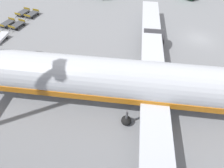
# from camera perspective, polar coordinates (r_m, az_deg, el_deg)

# --- Properties ---
(ground_plane) EXTENTS (500.00, 500.00, 0.00)m
(ground_plane) POSITION_cam_1_polar(r_m,az_deg,el_deg) (32.88, 26.57, 13.04)
(ground_plane) COLOR gray
(airplane) EXTENTS (42.61, 47.51, 13.04)m
(airplane) POSITION_cam_1_polar(r_m,az_deg,el_deg) (18.46, 17.30, -0.32)
(airplane) COLOR silver
(airplane) RESTS_ON ground_plane
(baggage_dolly_row_near_col_a) EXTENTS (3.36, 1.83, 0.92)m
(baggage_dolly_row_near_col_a) POSITION_cam_1_polar(r_m,az_deg,el_deg) (40.49, -27.11, 20.05)
(baggage_dolly_row_near_col_a) COLOR #424449
(baggage_dolly_row_near_col_a) RESTS_ON ground_plane
(baggage_dolly_row_near_col_b) EXTENTS (3.36, 1.85, 0.92)m
(baggage_dolly_row_near_col_b) POSITION_cam_1_polar(r_m,az_deg,el_deg) (37.86, -31.09, 16.57)
(baggage_dolly_row_near_col_b) COLOR #424449
(baggage_dolly_row_near_col_b) RESTS_ON ground_plane
(baggage_dolly_row_mid_a_col_a) EXTENTS (3.36, 1.83, 0.92)m
(baggage_dolly_row_mid_a_col_a) POSITION_cam_1_polar(r_m,az_deg,el_deg) (39.13, -24.67, 20.01)
(baggage_dolly_row_mid_a_col_a) COLOR #424449
(baggage_dolly_row_mid_a_col_a) RESTS_ON ground_plane
(baggage_dolly_row_mid_a_col_b) EXTENTS (3.36, 1.84, 0.92)m
(baggage_dolly_row_mid_a_col_b) POSITION_cam_1_polar(r_m,az_deg,el_deg) (36.48, -28.54, 16.57)
(baggage_dolly_row_mid_a_col_b) COLOR #424449
(baggage_dolly_row_mid_a_col_b) RESTS_ON ground_plane
(stand_guidance_stripe) EXTENTS (3.18, 27.89, 0.01)m
(stand_guidance_stripe) POSITION_cam_1_polar(r_m,az_deg,el_deg) (21.59, -12.06, -2.52)
(stand_guidance_stripe) COLOR yellow
(stand_guidance_stripe) RESTS_ON ground_plane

